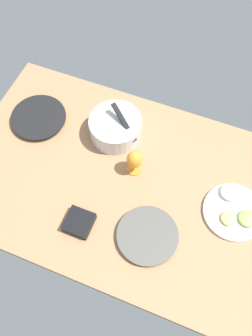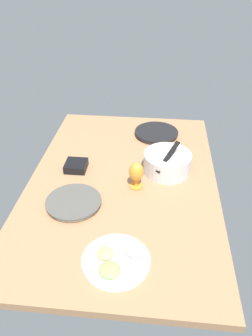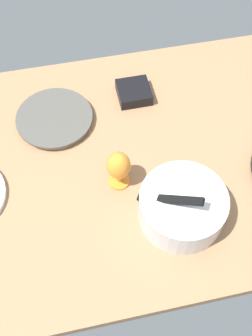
# 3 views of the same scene
# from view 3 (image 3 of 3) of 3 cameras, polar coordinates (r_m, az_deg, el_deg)

# --- Properties ---
(ground_plane) EXTENTS (1.60, 1.04, 0.04)m
(ground_plane) POSITION_cam_3_polar(r_m,az_deg,el_deg) (1.45, 0.38, 0.74)
(ground_plane) COLOR #99704C
(dinner_plate_right) EXTENTS (0.28, 0.28, 0.03)m
(dinner_plate_right) POSITION_cam_3_polar(r_m,az_deg,el_deg) (1.54, -9.91, 6.77)
(dinner_plate_right) COLOR silver
(dinner_plate_right) RESTS_ON ground_plane
(mixing_bowl) EXTENTS (0.27, 0.27, 0.18)m
(mixing_bowl) POSITION_cam_3_polar(r_m,az_deg,el_deg) (1.28, 7.84, -5.31)
(mixing_bowl) COLOR silver
(mixing_bowl) RESTS_ON ground_plane
(hurricane_glass_orange) EXTENTS (0.08, 0.08, 0.15)m
(hurricane_glass_orange) POSITION_cam_3_polar(r_m,az_deg,el_deg) (1.31, -1.03, 0.17)
(hurricane_glass_orange) COLOR orange
(hurricane_glass_orange) RESTS_ON ground_plane
(square_bowl_black) EXTENTS (0.12, 0.12, 0.05)m
(square_bowl_black) POSITION_cam_3_polar(r_m,az_deg,el_deg) (1.59, 1.11, 10.56)
(square_bowl_black) COLOR black
(square_bowl_black) RESTS_ON ground_plane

